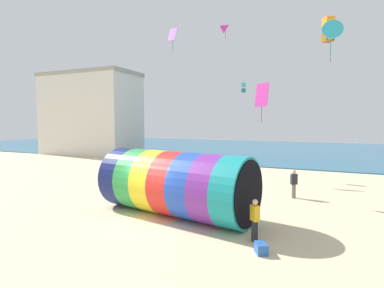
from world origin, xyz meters
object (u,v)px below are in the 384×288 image
bystander_near_water (294,184)px  bystander_mid_beach (175,166)px  kite_cyan_delta (331,34)px  kite_magenta_diamond (262,95)px  kite_magenta_delta (225,27)px  cooler_box (261,248)px  kite_purple_diamond (173,35)px  kite_orange_box (328,30)px  kite_cyan_box (244,88)px  kite_handler (255,220)px  giant_inflatable_tube (176,183)px

bystander_near_water → bystander_mid_beach: bystander_near_water is taller
kite_cyan_delta → kite_magenta_diamond: 5.18m
kite_magenta_delta → cooler_box: (5.76, -14.06, -12.02)m
kite_purple_diamond → kite_orange_box: bearing=-28.4°
kite_orange_box → kite_purple_diamond: bearing=151.6°
kite_magenta_diamond → kite_cyan_box: 7.64m
kite_handler → kite_orange_box: bearing=69.4°
cooler_box → bystander_mid_beach: bearing=128.3°
kite_magenta_delta → kite_magenta_diamond: bearing=-55.4°
kite_magenta_delta → bystander_near_water: bearing=-43.6°
giant_inflatable_tube → cooler_box: (4.58, -2.61, -1.35)m
bystander_mid_beach → cooler_box: bystander_mid_beach is taller
kite_cyan_delta → bystander_mid_beach: 15.23m
kite_magenta_diamond → kite_orange_box: size_ratio=1.82×
kite_orange_box → bystander_mid_beach: 14.78m
kite_handler → kite_magenta_diamond: size_ratio=0.68×
kite_orange_box → cooler_box: kite_orange_box is taller
kite_handler → cooler_box: (0.43, -0.97, -0.63)m
kite_cyan_box → bystander_mid_beach: size_ratio=0.54×
kite_cyan_delta → bystander_mid_beach: size_ratio=1.09×
giant_inflatable_tube → kite_handler: 4.52m
kite_cyan_delta → kite_cyan_box: (-6.42, 9.88, -1.06)m
kite_purple_diamond → kite_cyan_box: (6.12, 1.07, -4.75)m
giant_inflatable_tube → kite_magenta_diamond: size_ratio=3.39×
kite_handler → kite_purple_diamond: bearing=128.0°
kite_purple_diamond → bystander_mid_beach: bearing=-60.3°
kite_cyan_box → kite_magenta_diamond: bearing=-67.9°
kite_handler → kite_magenta_delta: size_ratio=1.10×
kite_magenta_delta → bystander_mid_beach: bearing=-148.0°
kite_magenta_delta → kite_cyan_delta: bearing=-49.1°
bystander_near_water → bystander_mid_beach: bearing=159.8°
cooler_box → kite_magenta_diamond: bearing=101.1°
giant_inflatable_tube → kite_cyan_delta: kite_cyan_delta is taller
kite_magenta_delta → cooler_box: size_ratio=2.79×
kite_handler → kite_magenta_delta: 18.16m
kite_magenta_delta → kite_purple_diamond: bearing=-178.0°
bystander_mid_beach → giant_inflatable_tube: bearing=-62.6°
kite_handler → kite_orange_box: (2.33, 6.20, 8.38)m
kite_magenta_diamond → kite_orange_box: 4.76m
kite_handler → giant_inflatable_tube: bearing=158.4°
kite_magenta_diamond → kite_orange_box: (3.48, -0.82, 3.15)m
kite_cyan_delta → bystander_near_water: kite_cyan_delta is taller
giant_inflatable_tube → bystander_mid_beach: size_ratio=4.98×
giant_inflatable_tube → kite_purple_diamond: (-5.95, 11.28, 10.56)m
kite_handler → bystander_mid_beach: bearing=129.4°
kite_handler → kite_cyan_box: kite_cyan_box is taller
kite_cyan_box → bystander_near_water: 10.46m
kite_orange_box → bystander_mid_beach: size_ratio=0.81×
kite_handler → cooler_box: bearing=-66.0°
kite_magenta_diamond → kite_purple_diamond: (-8.95, 5.90, 6.05)m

